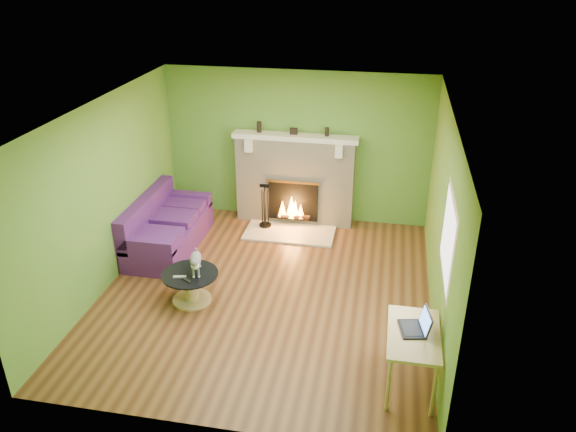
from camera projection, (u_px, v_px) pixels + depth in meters
name	position (u px, v px, depth m)	size (l,w,h in m)	color
floor	(266.00, 292.00, 7.88)	(5.00, 5.00, 0.00)	#512D17
ceiling	(263.00, 110.00, 6.75)	(5.00, 5.00, 0.00)	white
wall_back	(297.00, 147.00, 9.52)	(5.00, 5.00, 0.00)	#5B912F
wall_front	(204.00, 323.00, 5.10)	(5.00, 5.00, 0.00)	#5B912F
wall_left	(105.00, 195.00, 7.69)	(5.00, 5.00, 0.00)	#5B912F
wall_right	(442.00, 222.00, 6.94)	(5.00, 5.00, 0.00)	#5B912F
window_frame	(448.00, 238.00, 6.04)	(1.20, 1.20, 0.00)	silver
window_pane	(448.00, 238.00, 6.04)	(1.06, 1.06, 0.00)	white
fireplace	(295.00, 180.00, 9.59)	(2.10, 0.46, 1.58)	beige
hearth	(290.00, 233.00, 9.47)	(1.50, 0.75, 0.03)	beige
mantel	(295.00, 137.00, 9.24)	(2.10, 0.28, 0.08)	silver
sofa	(166.00, 228.00, 8.92)	(0.88, 1.89, 0.85)	#42175A
coffee_table	(191.00, 285.00, 7.59)	(0.76, 0.76, 0.43)	tan
desk	(413.00, 339.00, 5.96)	(0.55, 0.95, 0.70)	tan
cat	(196.00, 261.00, 7.47)	(0.20, 0.54, 0.33)	slate
remote_silver	(180.00, 277.00, 7.42)	(0.17, 0.04, 0.02)	gray
remote_black	(187.00, 280.00, 7.35)	(0.16, 0.04, 0.02)	black
laptop	(413.00, 320.00, 5.92)	(0.29, 0.34, 0.25)	black
fire_tools	(265.00, 205.00, 9.50)	(0.21, 0.21, 0.78)	black
mantel_vase_left	(259.00, 127.00, 9.31)	(0.08, 0.08, 0.18)	black
mantel_vase_right	(327.00, 132.00, 9.13)	(0.07, 0.07, 0.14)	black
mantel_box	(294.00, 131.00, 9.23)	(0.12, 0.08, 0.10)	black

